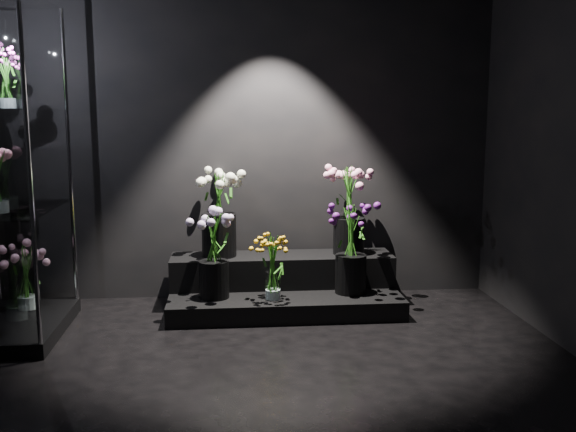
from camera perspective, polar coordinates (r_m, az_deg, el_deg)
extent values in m
plane|color=black|center=(3.64, -1.97, -15.78)|extent=(4.00, 4.00, 0.00)
plane|color=black|center=(5.30, -3.36, 7.71)|extent=(4.00, 0.00, 4.00)
plane|color=black|center=(1.32, 2.93, 3.05)|extent=(4.00, 0.00, 4.00)
cube|color=black|center=(5.08, -0.33, -7.51)|extent=(1.79, 0.79, 0.15)
cube|color=black|center=(5.22, -0.52, -4.80)|extent=(1.79, 0.40, 0.25)
cube|color=black|center=(4.94, -22.83, -9.06)|extent=(0.62, 1.04, 0.10)
cube|color=white|center=(4.75, -23.45, 0.50)|extent=(0.56, 0.98, 0.01)
cube|color=white|center=(4.71, -23.99, 8.64)|extent=(0.56, 0.98, 0.01)
cylinder|color=white|center=(4.83, -1.35, -6.20)|extent=(0.12, 0.12, 0.21)
cylinder|color=black|center=(4.89, -6.59, -5.61)|extent=(0.23, 0.23, 0.28)
cylinder|color=black|center=(5.01, 5.59, -5.13)|extent=(0.24, 0.24, 0.30)
cylinder|color=black|center=(5.15, -6.15, -1.69)|extent=(0.27, 0.27, 0.34)
cylinder|color=black|center=(5.23, 5.42, -1.76)|extent=(0.25, 0.25, 0.30)
cylinder|color=white|center=(4.86, -23.76, 9.92)|extent=(0.13, 0.13, 0.20)
cylinder|color=white|center=(5.12, -22.14, -6.18)|extent=(0.16, 0.16, 0.27)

